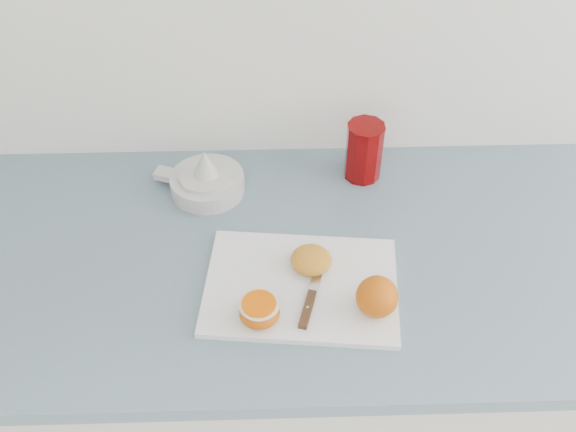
{
  "coord_description": "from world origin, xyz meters",
  "views": [
    {
      "loc": [
        0.11,
        0.89,
        1.75
      ],
      "look_at": [
        0.13,
        1.72,
        0.96
      ],
      "focal_mm": 40.0,
      "sensor_mm": 36.0,
      "label": 1
    }
  ],
  "objects_px": {
    "half_orange": "(259,311)",
    "red_tumbler": "(364,153)",
    "counter": "(310,380)",
    "cutting_board": "(301,286)",
    "citrus_juicer": "(206,180)"
  },
  "relations": [
    {
      "from": "cutting_board",
      "to": "red_tumbler",
      "type": "bearing_deg",
      "value": 65.2
    },
    {
      "from": "counter",
      "to": "citrus_juicer",
      "type": "bearing_deg",
      "value": 140.82
    },
    {
      "from": "counter",
      "to": "citrus_juicer",
      "type": "xyz_separation_m",
      "value": [
        -0.21,
        0.17,
        0.47
      ]
    },
    {
      "from": "cutting_board",
      "to": "half_orange",
      "type": "height_order",
      "value": "half_orange"
    },
    {
      "from": "counter",
      "to": "red_tumbler",
      "type": "height_order",
      "value": "red_tumbler"
    },
    {
      "from": "half_orange",
      "to": "red_tumbler",
      "type": "relative_size",
      "value": 0.53
    },
    {
      "from": "counter",
      "to": "cutting_board",
      "type": "relative_size",
      "value": 7.17
    },
    {
      "from": "red_tumbler",
      "to": "half_orange",
      "type": "bearing_deg",
      "value": -119.36
    },
    {
      "from": "cutting_board",
      "to": "counter",
      "type": "bearing_deg",
      "value": 71.87
    },
    {
      "from": "half_orange",
      "to": "red_tumbler",
      "type": "xyz_separation_m",
      "value": [
        0.21,
        0.37,
        0.03
      ]
    },
    {
      "from": "cutting_board",
      "to": "citrus_juicer",
      "type": "height_order",
      "value": "citrus_juicer"
    },
    {
      "from": "counter",
      "to": "red_tumbler",
      "type": "distance_m",
      "value": 0.55
    },
    {
      "from": "half_orange",
      "to": "red_tumbler",
      "type": "height_order",
      "value": "red_tumbler"
    },
    {
      "from": "cutting_board",
      "to": "red_tumbler",
      "type": "distance_m",
      "value": 0.34
    },
    {
      "from": "counter",
      "to": "cutting_board",
      "type": "xyz_separation_m",
      "value": [
        -0.03,
        -0.09,
        0.45
      ]
    }
  ]
}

